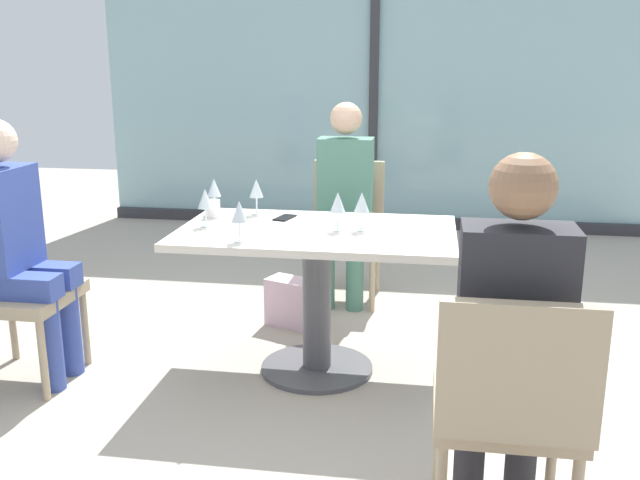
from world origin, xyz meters
name	(u,v)px	position (x,y,z in m)	size (l,w,h in m)	color
ground_plane	(317,370)	(0.00, 0.00, 0.00)	(12.00, 12.00, 0.00)	#A89E8E
window_wall_backdrop	(374,93)	(0.00, 3.20, 1.21)	(4.97, 0.10, 2.70)	#8DB7BC
dining_table_main	(317,267)	(0.00, 0.00, 0.54)	(1.32, 0.80, 0.73)	silver
chair_front_right	(510,401)	(0.80, -1.18, 0.50)	(0.46, 0.50, 0.87)	tan
chair_side_end	(1,280)	(-1.47, -0.31, 0.50)	(0.50, 0.46, 0.87)	tan
chair_near_window	(346,222)	(0.00, 1.18, 0.50)	(0.46, 0.51, 0.87)	tan
person_front_right	(510,326)	(0.80, -1.07, 0.70)	(0.34, 0.39, 1.26)	#28282D
person_side_end	(18,240)	(-1.36, -0.31, 0.70)	(0.39, 0.34, 1.26)	#384C9E
person_near_window	(344,194)	(0.00, 1.07, 0.70)	(0.34, 0.39, 1.26)	#4C7F6B
wine_glass_0	(338,203)	(0.10, -0.02, 0.86)	(0.07, 0.07, 0.18)	silver
wine_glass_1	(362,203)	(0.21, 0.01, 0.86)	(0.07, 0.07, 0.18)	silver
wine_glass_2	(214,188)	(-0.59, 0.27, 0.86)	(0.07, 0.07, 0.18)	silver
wine_glass_3	(205,200)	(-0.54, -0.03, 0.86)	(0.07, 0.07, 0.18)	silver
wine_glass_4	(239,212)	(-0.30, -0.28, 0.86)	(0.07, 0.07, 0.18)	silver
wine_glass_5	(256,189)	(-0.36, 0.28, 0.86)	(0.07, 0.07, 0.18)	silver
coffee_cup	(213,209)	(-0.57, 0.17, 0.78)	(0.08, 0.08, 0.09)	white
cell_phone_on_table	(285,218)	(-0.20, 0.20, 0.73)	(0.07, 0.14, 0.01)	black
handbag_2	(293,302)	(-0.24, 0.58, 0.14)	(0.30, 0.16, 0.28)	beige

